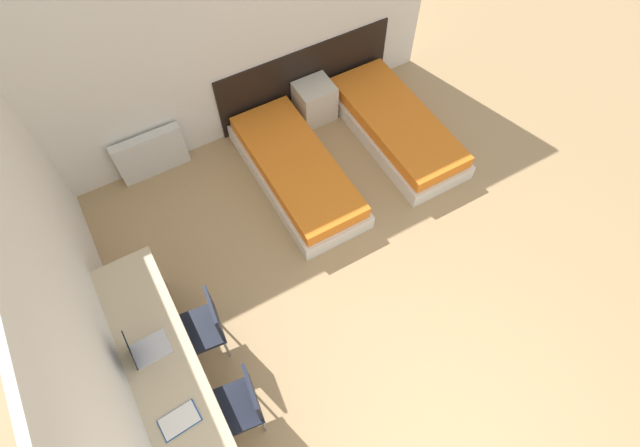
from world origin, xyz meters
The scene contains 12 objects.
wall_back centered at (0.00, 4.52, 1.35)m, with size 5.23×0.05×2.70m.
wall_left centered at (-2.14, 2.25, 1.35)m, with size 0.05×5.49×2.70m.
headboard_panel centered at (0.93, 4.48, 0.44)m, with size 2.35×0.03×0.88m.
bed_near_window centered at (0.24, 3.44, 0.18)m, with size 0.85×2.02×0.36m.
bed_near_door centered at (1.63, 3.44, 0.18)m, with size 0.85×2.02×0.36m.
nightstand centered at (0.93, 4.25, 0.25)m, with size 0.46×0.40×0.50m.
radiator centered at (-1.15, 4.40, 0.29)m, with size 0.81×0.12×0.58m.
desk centered at (-1.84, 1.70, 0.60)m, with size 0.55×2.48×0.74m.
chair_near_laptop centered at (-1.42, 2.08, 0.49)m, with size 0.46×0.46×0.87m.
chair_near_notebook centered at (-1.42, 1.31, 0.49)m, with size 0.46×0.46×0.87m.
laptop centered at (-1.91, 1.99, 0.81)m, with size 0.31×0.24×0.32m.
open_notebook centered at (-1.87, 1.36, 0.75)m, with size 0.31×0.21×0.02m.
Camera 1 is at (-1.30, 0.19, 4.76)m, focal length 28.00 mm.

